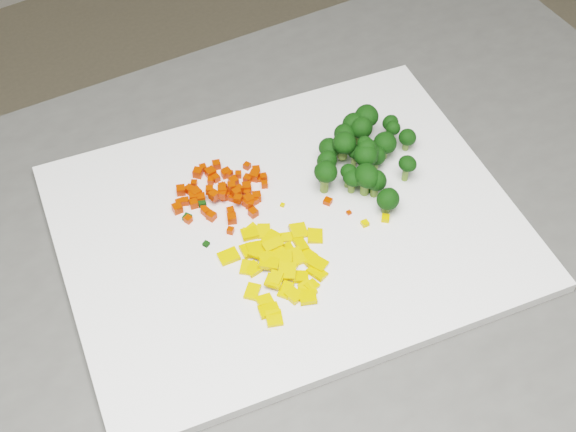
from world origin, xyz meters
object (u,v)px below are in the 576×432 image
counter_block (306,422)px  pepper_pile (274,265)px  carrot_pile (222,189)px  cutting_board (288,226)px  broccoli_pile (368,152)px

counter_block → pepper_pile: bearing=-158.4°
carrot_pile → pepper_pile: (-0.00, -0.11, -0.01)m
counter_block → cutting_board: size_ratio=2.08×
cutting_board → broccoli_pile: 0.12m
pepper_pile → counter_block: bearing=21.6°
cutting_board → pepper_pile: bearing=-134.9°
cutting_board → pepper_pile: (-0.05, -0.05, 0.01)m
cutting_board → carrot_pile: (-0.04, 0.07, 0.02)m
cutting_board → carrot_pile: carrot_pile is taller
carrot_pile → broccoli_pile: (0.16, -0.05, 0.01)m
carrot_pile → pepper_pile: carrot_pile is taller
broccoli_pile → cutting_board: bearing=-171.5°
pepper_pile → broccoli_pile: (0.16, 0.06, 0.02)m
cutting_board → carrot_pile: 0.08m
carrot_pile → broccoli_pile: broccoli_pile is taller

